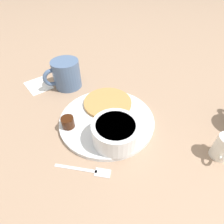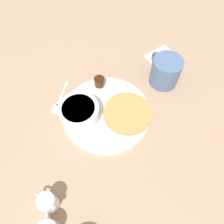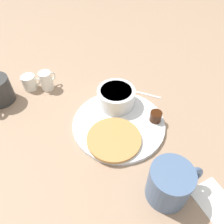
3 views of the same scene
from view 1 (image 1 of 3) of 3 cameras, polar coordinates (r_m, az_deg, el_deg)
The scene contains 10 objects.
ground_plane at distance 0.51m, azimuth -1.68°, elevation -2.96°, with size 4.00×4.00×0.00m, color #9E7F66.
plate at distance 0.50m, azimuth -1.69°, elevation -2.48°, with size 0.27×0.27×0.01m.
pancake_stack at distance 0.54m, azimuth -1.43°, elevation 3.13°, with size 0.15×0.15×0.01m.
bowl at distance 0.42m, azimuth 1.12°, elevation -6.45°, with size 0.12×0.12×0.05m.
syrup_cup at distance 0.48m, azimuth -14.21°, elevation -3.27°, with size 0.03×0.03×0.03m.
butter_ramekin at distance 0.42m, azimuth -0.17°, elevation -9.85°, with size 0.05×0.05×0.05m.
coffee_mug at distance 0.64m, azimuth -14.81°, elevation 11.81°, with size 0.09×0.13×0.10m.
creamer_pitcher_near at distance 0.48m, azimuth 32.59°, elevation -9.66°, with size 0.05×0.06×0.07m.
fork at distance 0.42m, azimuth -7.50°, elevation -18.39°, with size 0.09×0.11×0.00m.
napkin at distance 0.70m, azimuth -22.94°, elevation 8.05°, with size 0.11×0.09×0.00m.
Camera 1 is at (-0.32, 0.15, 0.36)m, focal length 28.00 mm.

